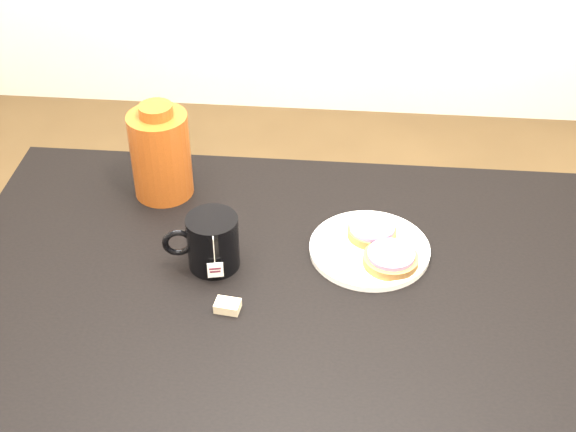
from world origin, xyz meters
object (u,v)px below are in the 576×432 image
Objects in this scene: bagel_back at (372,230)px; bagel_front at (391,258)px; teabag_pouch at (228,306)px; table at (313,326)px; mug at (212,242)px; plate at (370,248)px; bagel_package at (161,153)px.

bagel_back is 0.09m from bagel_front.
bagel_front reaches higher than teabag_pouch.
mug is at bearing 161.02° from table.
bagel_back is (0.00, 0.04, 0.02)m from plate.
bagel_front is at bearing 25.39° from teabag_pouch.
bagel_front is 3.14× the size of teabag_pouch.
plate is 0.06m from bagel_front.
bagel_package is at bearing 159.55° from plate.
bagel_front is 0.34m from mug.
mug reaches higher than bagel_front.
plate is 0.31m from mug.
bagel_back is (0.10, 0.17, 0.11)m from table.
bagel_package is at bearing 163.81° from bagel_back.
bagel_front is 0.92× the size of mug.
table is 0.20m from bagel_front.
teabag_pouch is at bearing -154.61° from bagel_front.
mug reaches higher than plate.
table is 0.23m from bagel_back.
mug reaches higher than teabag_pouch.
bagel_back is 2.34× the size of teabag_pouch.
bagel_package is (-0.45, 0.13, 0.07)m from bagel_back.
teabag_pouch reaches higher than plate.
bagel_back is at bearing -16.19° from bagel_package.
bagel_front is at bearing 31.46° from table.
plate is 0.32m from teabag_pouch.
bagel_back is 0.68× the size of mug.
teabag_pouch is at bearing -81.65° from mug.
mug is (-0.30, -0.10, 0.03)m from bagel_back.
bagel_back reaches higher than teabag_pouch.
plate reaches higher than table.
plate is 1.68× the size of bagel_front.
bagel_front is at bearing -49.79° from plate.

